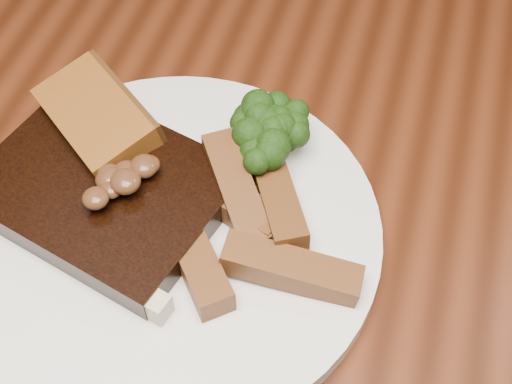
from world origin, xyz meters
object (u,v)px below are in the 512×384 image
chair_far (506,27)px  garlic_bread (100,134)px  plate (171,234)px  potato_wedges (255,219)px  dining_table (259,274)px  steak (104,190)px

chair_far → garlic_bread: 0.70m
plate → potato_wedges: bearing=17.0°
plate → potato_wedges: (0.06, 0.02, 0.02)m
dining_table → garlic_bread: size_ratio=15.65×
steak → dining_table: bearing=29.3°
dining_table → garlic_bread: bearing=170.2°
chair_far → potato_wedges: bearing=51.0°
garlic_bread → plate: bearing=-0.3°
chair_far → steak: bearing=42.1°
plate → potato_wedges: size_ratio=2.49×
chair_far → dining_table: bearing=50.1°
steak → garlic_bread: size_ratio=1.71×
dining_table → plate: plate is taller
steak → chair_far: bearing=77.1°
plate → steak: 0.06m
chair_far → potato_wedges: size_ratio=7.47×
dining_table → potato_wedges: (0.00, -0.02, 0.12)m
plate → chair_far: bearing=66.5°
potato_wedges → dining_table: bearing=96.8°
potato_wedges → garlic_bread: bearing=162.2°
chair_far → garlic_bread: bearing=37.9°
plate → potato_wedges: 0.06m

